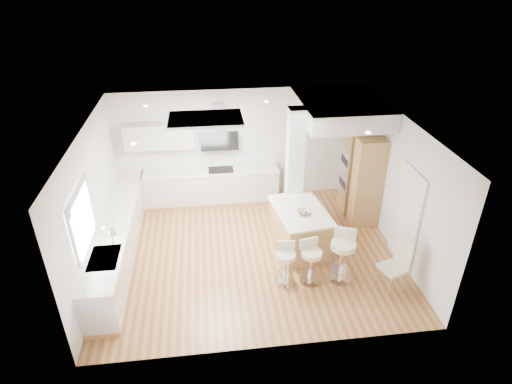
{
  "coord_description": "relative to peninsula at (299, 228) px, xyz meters",
  "views": [
    {
      "loc": [
        -0.82,
        -7.21,
        5.51
      ],
      "look_at": [
        0.14,
        0.4,
        1.23
      ],
      "focal_mm": 30.0,
      "sensor_mm": 36.0,
      "label": 1
    }
  ],
  "objects": [
    {
      "name": "wall_back",
      "position": [
        -1.02,
        2.4,
        0.94
      ],
      "size": [
        6.0,
        0.04,
        2.8
      ],
      "primitive_type": "cube",
      "color": "silver",
      "rests_on": "ground"
    },
    {
      "name": "window_left",
      "position": [
        -3.98,
        -1.0,
        1.23
      ],
      "size": [
        0.06,
        1.28,
        1.07
      ],
      "color": "silver",
      "rests_on": "ground"
    },
    {
      "name": "wall_right",
      "position": [
        1.98,
        -0.1,
        0.94
      ],
      "size": [
        0.04,
        5.0,
        2.8
      ],
      "primitive_type": "cube",
      "color": "silver",
      "rests_on": "ground"
    },
    {
      "name": "wall_left",
      "position": [
        -4.02,
        -0.1,
        0.94
      ],
      "size": [
        0.04,
        5.0,
        2.8
      ],
      "primitive_type": "cube",
      "color": "silver",
      "rests_on": "ground"
    },
    {
      "name": "peninsula",
      "position": [
        0.0,
        0.0,
        0.0
      ],
      "size": [
        1.19,
        1.63,
        0.99
      ],
      "rotation": [
        0.0,
        0.0,
        0.13
      ],
      "color": "tan",
      "rests_on": "ground"
    },
    {
      "name": "ground",
      "position": [
        -1.02,
        -0.1,
        -0.46
      ],
      "size": [
        6.0,
        6.0,
        0.0
      ],
      "primitive_type": "plane",
      "color": "#A66E3D",
      "rests_on": "ground"
    },
    {
      "name": "bar_stool_c",
      "position": [
        0.58,
        -1.12,
        0.14
      ],
      "size": [
        0.63,
        0.63,
        1.07
      ],
      "rotation": [
        0.0,
        0.0,
        -0.41
      ],
      "color": "silver",
      "rests_on": "ground"
    },
    {
      "name": "pillar",
      "position": [
        0.03,
        0.85,
        0.94
      ],
      "size": [
        0.35,
        0.35,
        2.8
      ],
      "color": "silver",
      "rests_on": "ground"
    },
    {
      "name": "counter_left",
      "position": [
        -3.72,
        0.14,
        -0.01
      ],
      "size": [
        0.63,
        4.5,
        1.35
      ],
      "color": "tan",
      "rests_on": "ground"
    },
    {
      "name": "doorway_right",
      "position": [
        1.95,
        -0.7,
        0.54
      ],
      "size": [
        0.05,
        1.0,
        2.1
      ],
      "color": "#453D36",
      "rests_on": "ground"
    },
    {
      "name": "soffit",
      "position": [
        1.08,
        1.3,
        2.14
      ],
      "size": [
        1.78,
        2.2,
        0.4
      ],
      "color": "silver",
      "rests_on": "ground"
    },
    {
      "name": "skylight",
      "position": [
        -1.81,
        0.5,
        2.31
      ],
      "size": [
        4.1,
        2.1,
        0.06
      ],
      "color": "silver",
      "rests_on": "ground"
    },
    {
      "name": "dining_chair",
      "position": [
        1.52,
        -1.46,
        0.14
      ],
      "size": [
        0.55,
        0.55,
        1.13
      ],
      "rotation": [
        0.0,
        0.0,
        0.31
      ],
      "color": "beige",
      "rests_on": "ground"
    },
    {
      "name": "oven_column",
      "position": [
        1.65,
        1.13,
        0.59
      ],
      "size": [
        0.63,
        1.21,
        2.1
      ],
      "color": "tan",
      "rests_on": "ground"
    },
    {
      "name": "bar_stool_a",
      "position": [
        -0.51,
        -1.1,
        0.03
      ],
      "size": [
        0.46,
        0.46,
        0.88
      ],
      "rotation": [
        0.0,
        0.0,
        -0.17
      ],
      "color": "silver",
      "rests_on": "ground"
    },
    {
      "name": "counter_back",
      "position": [
        -1.94,
        2.13,
        0.23
      ],
      "size": [
        3.62,
        0.63,
        2.5
      ],
      "color": "tan",
      "rests_on": "ground"
    },
    {
      "name": "ceiling",
      "position": [
        -1.02,
        -0.1,
        -0.46
      ],
      "size": [
        6.0,
        5.0,
        0.02
      ],
      "primitive_type": "cube",
      "color": "silver",
      "rests_on": "ground"
    },
    {
      "name": "bar_stool_b",
      "position": [
        -0.03,
        -1.12,
        0.05
      ],
      "size": [
        0.48,
        0.48,
        0.91
      ],
      "rotation": [
        0.0,
        0.0,
        0.19
      ],
      "color": "silver",
      "rests_on": "ground"
    }
  ]
}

